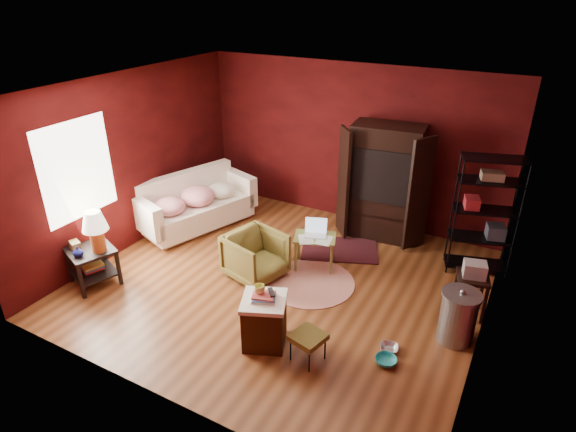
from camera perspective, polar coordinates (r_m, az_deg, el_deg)
name	(u,v)px	position (r m, az deg, el deg)	size (l,w,h in m)	color
room	(278,195)	(6.48, -1.21, 2.53)	(5.54, 5.04, 2.84)	brown
sofa	(198,208)	(8.68, -10.58, 0.94)	(1.84, 0.54, 0.72)	white
armchair	(255,254)	(7.10, -3.87, -4.49)	(0.75, 0.71, 0.78)	black
pet_bowl_steel	(390,343)	(6.07, 11.97, -14.48)	(0.22, 0.05, 0.22)	#B4B7BC
pet_bowl_turquoise	(387,355)	(5.87, 11.60, -15.85)	(0.25, 0.08, 0.25)	#25A7AD
vase	(78,252)	(7.25, -23.63, -3.92)	(0.15, 0.15, 0.15)	#0D1145
mug	(259,288)	(5.68, -3.43, -8.53)	(0.13, 0.10, 0.13)	#E8E771
side_table	(93,241)	(7.30, -22.08, -2.80)	(0.77, 0.77, 1.17)	black
sofa_cushions	(195,204)	(8.67, -11.01, 1.37)	(1.45, 2.25, 0.88)	white
hamper	(264,320)	(5.92, -2.81, -12.22)	(0.68, 0.68, 0.73)	#452310
footstool	(308,338)	(5.70, 2.39, -14.26)	(0.43, 0.43, 0.36)	black
rug_round	(310,282)	(7.15, 2.68, -7.86)	(1.48, 1.48, 0.01)	beige
rug_oriental	(340,249)	(7.98, 6.14, -3.92)	(1.45, 1.22, 0.01)	#4B141B
laptop_desk	(315,240)	(7.29, 3.21, -2.82)	(0.73, 0.64, 0.77)	olive
tv_armoire	(384,181)	(8.12, 11.29, 4.11)	(1.53, 0.90, 1.95)	black
wire_shelving	(486,211)	(7.53, 22.42, 0.56)	(0.96, 0.62, 1.82)	black
small_stand	(473,276)	(6.65, 21.11, -6.68)	(0.48, 0.48, 0.79)	black
trash_can	(458,317)	(6.29, 19.50, -11.17)	(0.51, 0.51, 0.74)	#94969B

